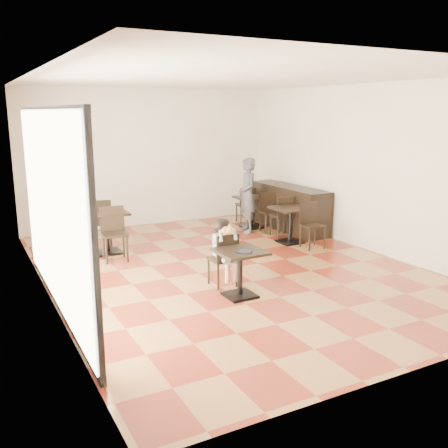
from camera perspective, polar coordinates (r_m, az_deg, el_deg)
floor at (r=8.74m, az=0.62°, el=-5.08°), size 6.00×8.00×0.01m
ceiling at (r=8.33m, az=0.67°, el=16.36°), size 6.00×8.00×0.01m
wall_back at (r=12.03m, az=-8.59°, el=7.49°), size 6.00×0.01×3.20m
wall_front at (r=5.28m, az=21.89°, el=0.06°), size 6.00×0.01×3.20m
wall_left at (r=7.44m, az=-20.13°, el=3.66°), size 0.01×8.00×3.20m
wall_right at (r=10.16m, az=15.77°, el=6.20°), size 0.01×8.00×3.20m
storefront_window at (r=6.99m, az=-19.17°, el=1.52°), size 0.04×4.50×2.60m
child_table at (r=7.34m, az=1.84°, el=-5.69°), size 0.67×0.67×0.71m
child_chair at (r=7.78m, az=-0.17°, el=-4.05°), size 0.38×0.38×0.85m
child at (r=7.75m, az=-0.17°, el=-3.27°), size 0.38×0.54×1.07m
plate at (r=7.15m, az=2.26°, el=-3.16°), size 0.24×0.24×0.01m
pizza_slice at (r=7.49m, az=0.50°, el=-0.74°), size 0.25×0.19×0.06m
adult_patron at (r=11.20m, az=2.69°, el=3.30°), size 0.51×0.68×1.68m
cafe_table_mid at (r=10.41m, az=7.58°, el=-0.13°), size 0.77×0.77×0.75m
cafe_table_left at (r=9.81m, az=-13.25°, el=-0.96°), size 0.85×0.85×0.81m
cafe_table_back at (r=11.69m, az=3.18°, el=1.34°), size 0.81×0.81×0.73m
chair_mid_a at (r=10.92m, az=6.57°, el=0.91°), size 0.44×0.44×0.90m
chair_mid_b at (r=10.05m, az=10.11°, el=-0.24°), size 0.44×0.44×0.90m
chair_left_a at (r=10.32m, az=-14.06°, el=0.13°), size 0.49×0.49×0.98m
chair_left_b at (r=9.28m, az=-12.40°, el=-1.18°), size 0.49×0.49×0.98m
chair_back_a at (r=12.21m, az=2.45°, el=2.20°), size 0.46×0.46×0.88m
chair_back_b at (r=11.29m, az=5.27°, el=1.29°), size 0.46×0.46×0.88m
service_counter at (r=11.63m, az=7.40°, el=1.87°), size 0.60×2.40×1.00m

